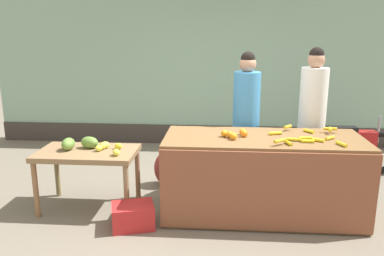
% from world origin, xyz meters
% --- Properties ---
extents(ground_plane, '(24.00, 24.00, 0.00)m').
position_xyz_m(ground_plane, '(0.00, 0.00, 0.00)').
color(ground_plane, '#756B5B').
extents(market_wall_back, '(8.31, 0.23, 2.99)m').
position_xyz_m(market_wall_back, '(0.00, 2.90, 1.47)').
color(market_wall_back, '#8CB299').
rests_on(market_wall_back, ground).
extents(fruit_stall_counter, '(2.20, 0.93, 0.91)m').
position_xyz_m(fruit_stall_counter, '(0.52, -0.01, 0.46)').
color(fruit_stall_counter, brown).
rests_on(fruit_stall_counter, ground).
extents(side_table_wooden, '(1.14, 0.67, 0.71)m').
position_xyz_m(side_table_wooden, '(-1.50, 0.00, 0.62)').
color(side_table_wooden, olive).
rests_on(side_table_wooden, ground).
extents(banana_bunch_pile, '(0.80, 0.74, 0.07)m').
position_xyz_m(banana_bunch_pile, '(0.99, -0.04, 0.94)').
color(banana_bunch_pile, gold).
rests_on(banana_bunch_pile, fruit_stall_counter).
extents(orange_pile, '(0.30, 0.30, 0.08)m').
position_xyz_m(orange_pile, '(0.20, -0.04, 0.95)').
color(orange_pile, orange).
rests_on(orange_pile, fruit_stall_counter).
extents(mango_papaya_pile, '(0.74, 0.51, 0.14)m').
position_xyz_m(mango_papaya_pile, '(-1.52, 0.05, 0.77)').
color(mango_papaya_pile, yellow).
rests_on(mango_papaya_pile, side_table_wooden).
extents(vendor_woman_blue_shirt, '(0.34, 0.34, 1.82)m').
position_xyz_m(vendor_woman_blue_shirt, '(0.37, 0.70, 0.92)').
color(vendor_woman_blue_shirt, '#33333D').
rests_on(vendor_woman_blue_shirt, ground).
extents(vendor_woman_white_shirt, '(0.34, 0.34, 1.87)m').
position_xyz_m(vendor_woman_white_shirt, '(1.20, 0.73, 0.94)').
color(vendor_woman_white_shirt, '#33333D').
rests_on(vendor_woman_white_shirt, ground).
extents(parked_motorcycle, '(1.60, 0.18, 0.88)m').
position_xyz_m(parked_motorcycle, '(1.91, 1.44, 0.40)').
color(parked_motorcycle, black).
rests_on(parked_motorcycle, ground).
extents(produce_crate, '(0.51, 0.43, 0.26)m').
position_xyz_m(produce_crate, '(-0.88, -0.45, 0.13)').
color(produce_crate, red).
rests_on(produce_crate, ground).
extents(produce_sack, '(0.44, 0.40, 0.47)m').
position_xyz_m(produce_sack, '(-0.68, 0.75, 0.24)').
color(produce_sack, maroon).
rests_on(produce_sack, ground).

